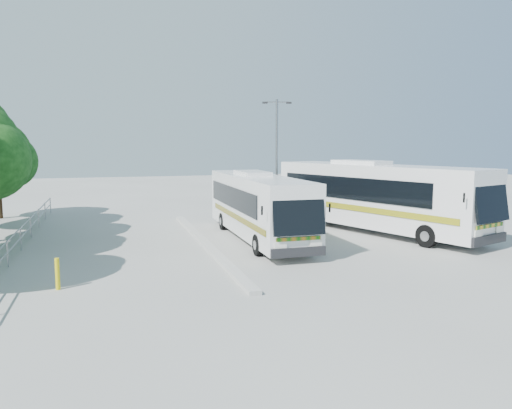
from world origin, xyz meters
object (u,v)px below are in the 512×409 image
object	(u,v)px
coach_adjacent	(375,195)
bollard	(58,274)
coach_main	(258,205)
lamppost	(277,153)

from	to	relation	value
coach_adjacent	bollard	bearing A→B (deg)	-176.17
coach_main	lamppost	distance (m)	7.25
lamppost	bollard	xyz separation A→B (m)	(-11.41, -12.27, -3.44)
coach_adjacent	lamppost	world-z (taller)	lamppost
coach_adjacent	bollard	world-z (taller)	coach_adjacent
lamppost	bollard	distance (m)	17.10
coach_main	bollard	size ratio (longest dim) A/B	10.86
coach_adjacent	bollard	xyz separation A→B (m)	(-14.64, -6.22, -1.38)
lamppost	coach_main	bearing A→B (deg)	-103.25
coach_main	bollard	distance (m)	10.41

